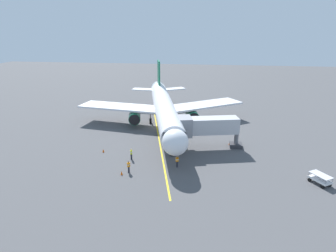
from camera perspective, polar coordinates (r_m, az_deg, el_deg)
ground_plane at (r=58.08m, az=-2.61°, el=-0.04°), size 220.00×220.00×0.00m
apron_lead_in_line at (r=51.64m, az=-1.81°, el=-2.44°), size 9.77×38.90×0.01m
airplane at (r=56.31m, az=-0.80°, el=3.64°), size 33.80×39.88×11.50m
jet_bridge at (r=46.45m, az=6.96°, el=-0.08°), size 11.48×5.30×5.40m
ground_crew_marshaller at (r=39.68m, az=-7.80°, el=-7.97°), size 0.44×0.47×1.71m
ground_crew_wing_walker at (r=43.47m, az=-7.28°, el=-5.50°), size 0.33×0.44×1.71m
ground_crew_loader at (r=40.82m, az=1.82°, el=-7.00°), size 0.47×0.41×1.71m
baggage_cart_near_nose at (r=41.47m, az=27.89°, el=-9.26°), size 2.59×2.94×1.27m
safety_cone_nose_left at (r=46.97m, az=-12.69°, el=-4.75°), size 0.32×0.32×0.55m
safety_cone_nose_right at (r=49.68m, az=12.10°, el=-3.40°), size 0.32×0.32×0.55m
safety_cone_wing_port at (r=39.51m, az=-9.17°, el=-9.16°), size 0.32×0.32×0.55m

